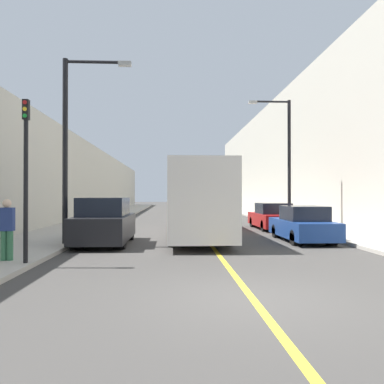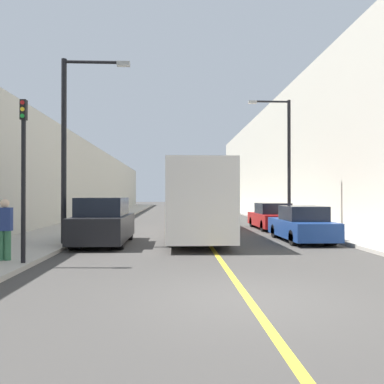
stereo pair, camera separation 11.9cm
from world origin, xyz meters
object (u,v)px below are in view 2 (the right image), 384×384
at_px(car_right_mid, 272,217).
at_px(pedestrian, 5,229).
at_px(car_right_near, 302,225).
at_px(street_lamp_right, 285,154).
at_px(parked_suv_left, 104,223).
at_px(street_lamp_left, 70,137).
at_px(traffic_light, 23,174).
at_px(bus, 194,199).

relative_size(car_right_mid, pedestrian, 2.69).
bearing_deg(car_right_near, car_right_mid, 87.85).
height_order(car_right_near, street_lamp_right, street_lamp_right).
xyz_separation_m(parked_suv_left, pedestrian, (-1.97, -4.29, 0.17)).
bearing_deg(street_lamp_left, traffic_light, -91.96).
bearing_deg(bus, car_right_near, -27.36).
distance_m(car_right_mid, traffic_light, 14.85).
relative_size(car_right_mid, street_lamp_left, 0.66).
bearing_deg(parked_suv_left, bus, 38.17).
distance_m(bus, parked_suv_left, 4.87).
xyz_separation_m(parked_suv_left, car_right_near, (8.26, 0.63, -0.19)).
relative_size(car_right_mid, street_lamp_right, 0.61).
distance_m(car_right_mid, street_lamp_left, 12.38).
height_order(parked_suv_left, car_right_near, parked_suv_left).
distance_m(street_lamp_right, traffic_light, 16.42).
xyz_separation_m(car_right_mid, traffic_light, (-9.77, -11.03, 1.86)).
bearing_deg(parked_suv_left, pedestrian, -114.63).
height_order(parked_suv_left, car_right_mid, parked_suv_left).
bearing_deg(street_lamp_right, parked_suv_left, -142.36).
xyz_separation_m(parked_suv_left, street_lamp_left, (-1.15, -0.63, 3.32)).
relative_size(bus, street_lamp_right, 1.51).
bearing_deg(car_right_near, street_lamp_left, -172.36).
height_order(street_lamp_right, pedestrian, street_lamp_right).
relative_size(bus, pedestrian, 6.67).
relative_size(parked_suv_left, street_lamp_right, 0.59).
bearing_deg(car_right_near, traffic_light, -150.81).
bearing_deg(car_right_mid, pedestrian, -134.56).
height_order(car_right_mid, street_lamp_left, street_lamp_left).
relative_size(bus, car_right_mid, 2.48).
relative_size(parked_suv_left, traffic_light, 1.01).
bearing_deg(car_right_mid, bus, -144.52).
bearing_deg(traffic_light, car_right_mid, 48.46).
distance_m(car_right_near, street_lamp_right, 7.90).
height_order(street_lamp_right, traffic_light, street_lamp_right).
relative_size(car_right_near, car_right_mid, 0.93).
xyz_separation_m(car_right_mid, street_lamp_left, (-9.63, -6.95, 3.50)).
bearing_deg(traffic_light, parked_suv_left, 74.68).
distance_m(street_lamp_left, street_lamp_right, 13.45).
bearing_deg(parked_suv_left, street_lamp_left, -151.15).
height_order(traffic_light, pedestrian, traffic_light).
distance_m(bus, traffic_light, 9.21).
bearing_deg(street_lamp_left, car_right_mid, 35.83).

